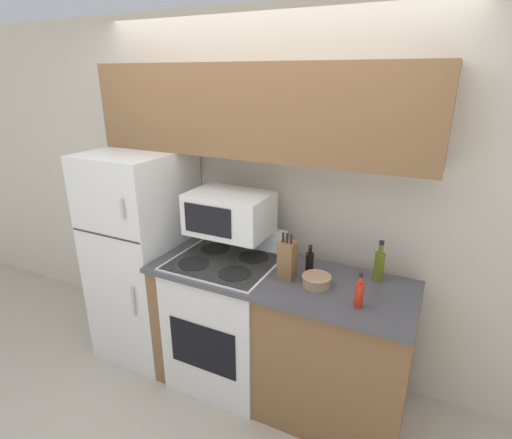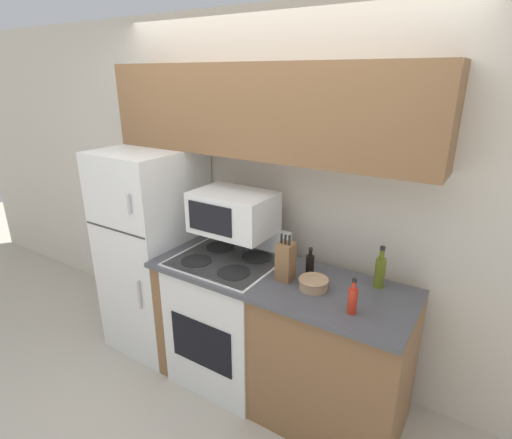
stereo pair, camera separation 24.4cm
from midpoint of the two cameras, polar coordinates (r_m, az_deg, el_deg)
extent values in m
plane|color=beige|center=(3.02, -3.40, -24.62)|extent=(12.00, 12.00, 0.00)
cube|color=beige|center=(2.91, 4.69, 3.02)|extent=(8.00, 0.05, 2.55)
cube|color=brown|center=(2.80, 5.66, -16.67)|extent=(1.68, 0.61, 0.91)
cube|color=#4C4C51|center=(2.54, 5.81, -8.39)|extent=(1.68, 0.65, 0.03)
cube|color=white|center=(3.26, -12.11, -4.32)|extent=(0.63, 0.71, 1.61)
cube|color=#383838|center=(2.93, -17.28, -1.45)|extent=(0.61, 0.01, 0.01)
cylinder|color=#B7B7BC|center=(2.70, -15.27, 2.03)|extent=(0.02, 0.02, 0.14)
cylinder|color=#B7B7BC|center=(2.97, -14.08, -10.48)|extent=(0.02, 0.02, 0.22)
cube|color=brown|center=(2.64, 3.19, 15.21)|extent=(2.31, 0.31, 0.58)
cube|color=white|center=(2.94, -1.54, -14.11)|extent=(0.68, 0.61, 0.95)
cube|color=black|center=(2.75, -5.26, -17.40)|extent=(0.49, 0.01, 0.34)
cube|color=#2D2D2D|center=(2.71, -1.63, -5.89)|extent=(0.66, 0.58, 0.01)
cube|color=white|center=(2.89, 1.55, -2.25)|extent=(0.66, 0.06, 0.16)
cylinder|color=black|center=(2.69, -5.96, -5.95)|extent=(0.20, 0.20, 0.01)
cylinder|color=black|center=(2.53, -0.42, -7.62)|extent=(0.20, 0.20, 0.01)
cylinder|color=black|center=(2.88, -2.68, -4.01)|extent=(0.20, 0.20, 0.01)
cylinder|color=black|center=(2.73, 2.63, -5.42)|extent=(0.20, 0.20, 0.01)
cube|color=white|center=(2.68, -0.63, 1.03)|extent=(0.54, 0.37, 0.28)
cube|color=black|center=(2.57, -3.94, 0.07)|extent=(0.34, 0.01, 0.19)
cube|color=brown|center=(2.44, 7.13, -6.05)|extent=(0.09, 0.10, 0.24)
cylinder|color=black|center=(2.38, 6.60, -2.77)|extent=(0.01, 0.01, 0.06)
cylinder|color=black|center=(2.37, 7.18, -2.90)|extent=(0.01, 0.01, 0.06)
cylinder|color=black|center=(2.36, 7.75, -3.03)|extent=(0.01, 0.01, 0.06)
cylinder|color=tan|center=(2.40, 11.15, -9.13)|extent=(0.17, 0.17, 0.06)
torus|color=tan|center=(2.39, 11.20, -8.48)|extent=(0.18, 0.18, 0.01)
cylinder|color=#5B6619|center=(2.50, 20.00, -7.25)|extent=(0.06, 0.06, 0.18)
cylinder|color=#5B6619|center=(2.45, 20.33, -4.76)|extent=(0.03, 0.03, 0.06)
cylinder|color=black|center=(2.44, 20.44, -3.93)|extent=(0.03, 0.03, 0.02)
cylinder|color=red|center=(2.22, 16.77, -11.18)|extent=(0.05, 0.05, 0.14)
cylinder|color=red|center=(2.17, 17.01, -9.10)|extent=(0.02, 0.02, 0.04)
cylinder|color=black|center=(2.16, 17.10, -8.40)|extent=(0.02, 0.03, 0.02)
cylinder|color=black|center=(2.55, 10.46, -6.46)|extent=(0.05, 0.05, 0.13)
cylinder|color=black|center=(2.52, 10.57, -4.77)|extent=(0.02, 0.02, 0.04)
cylinder|color=black|center=(2.51, 10.61, -4.21)|extent=(0.03, 0.03, 0.01)
camera|label=1|loc=(0.12, -87.14, 1.04)|focal=28.00mm
camera|label=2|loc=(0.12, 92.86, -1.04)|focal=28.00mm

